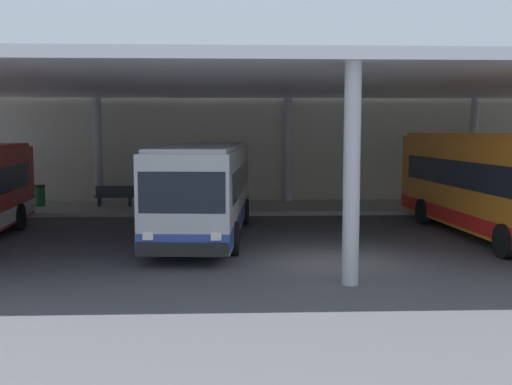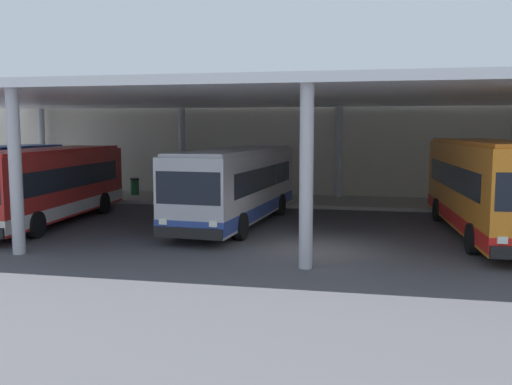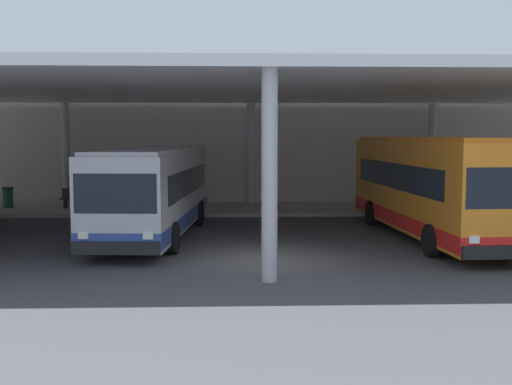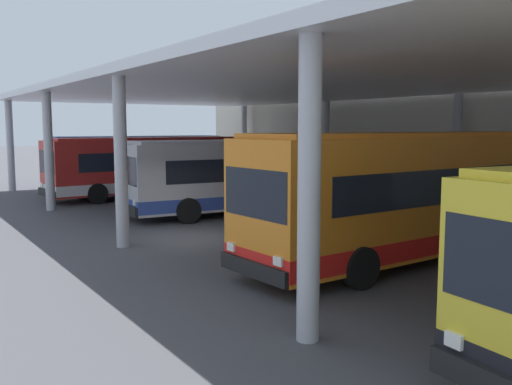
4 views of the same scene
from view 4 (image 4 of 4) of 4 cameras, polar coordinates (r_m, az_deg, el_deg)
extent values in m
plane|color=#47474C|center=(19.13, -6.19, -4.61)|extent=(200.00, 200.00, 0.00)
cube|color=#A39E93|center=(26.50, 17.08, -1.52)|extent=(42.00, 4.50, 0.18)
cube|color=beige|center=(28.83, 21.48, 5.73)|extent=(48.00, 1.60, 6.97)
cube|color=silver|center=(21.87, 6.82, 11.01)|extent=(40.00, 17.00, 0.30)
cylinder|color=#B2B2B7|center=(35.76, -23.58, 4.34)|extent=(0.40, 0.40, 5.25)
cylinder|color=#B2B2B7|center=(41.54, -1.20, 5.14)|extent=(0.40, 0.40, 5.25)
cylinder|color=#B2B2B7|center=(26.69, -20.23, 3.89)|extent=(0.40, 0.40, 5.25)
cylinder|color=#B2B2B7|center=(34.05, 7.09, 4.76)|extent=(0.40, 0.40, 5.25)
cylinder|color=#B2B2B7|center=(17.81, -13.50, 2.94)|extent=(0.40, 0.40, 5.25)
cylinder|color=#B2B2B7|center=(27.64, 19.59, 3.99)|extent=(0.40, 0.40, 5.25)
cylinder|color=#B2B2B7|center=(9.64, 5.39, 0.09)|extent=(0.40, 0.40, 5.25)
cube|color=#284CA8|center=(35.02, -11.79, 3.20)|extent=(2.74, 10.45, 2.70)
cube|color=silver|center=(35.09, -11.75, 1.57)|extent=(2.76, 10.48, 0.50)
cube|color=black|center=(35.05, -11.57, 3.70)|extent=(2.74, 8.58, 0.90)
cube|color=black|center=(33.59, -20.10, 3.40)|extent=(2.30, 0.17, 1.10)
cube|color=black|center=(33.68, -20.15, 0.84)|extent=(2.45, 0.22, 0.36)
cube|color=#2A50B0|center=(34.96, -11.85, 5.51)|extent=(2.53, 10.03, 0.12)
cube|color=yellow|center=(33.56, -20.10, 4.79)|extent=(1.75, 0.16, 0.28)
cube|color=white|center=(34.53, -20.46, 1.54)|extent=(0.28, 0.09, 0.20)
cube|color=white|center=(32.77, -19.83, 1.32)|extent=(0.28, 0.09, 0.20)
cylinder|color=black|center=(35.32, -17.35, 1.12)|extent=(0.30, 1.01, 1.00)
cylinder|color=black|center=(32.97, -16.28, 0.78)|extent=(0.30, 1.01, 1.00)
cylinder|color=black|center=(37.30, -8.27, 1.63)|extent=(0.30, 1.01, 1.00)
cylinder|color=black|center=(35.07, -6.66, 1.34)|extent=(0.30, 1.01, 1.00)
cube|color=red|center=(30.71, -11.01, 2.75)|extent=(3.18, 10.54, 2.70)
cube|color=white|center=(30.79, -10.97, 0.90)|extent=(3.20, 10.56, 0.50)
cube|color=black|center=(30.75, -10.78, 3.33)|extent=(3.09, 8.68, 0.90)
cube|color=black|center=(28.82, -20.29, 2.91)|extent=(2.30, 0.27, 1.10)
cube|color=black|center=(28.92, -20.34, -0.06)|extent=(2.46, 0.32, 0.36)
cube|color=red|center=(30.65, -11.07, 5.39)|extent=(2.95, 10.11, 0.12)
cube|color=yellow|center=(28.79, -20.30, 4.55)|extent=(1.75, 0.23, 0.28)
cube|color=white|center=(29.74, -20.84, 0.77)|extent=(0.28, 0.10, 0.20)
cube|color=white|center=(28.02, -19.82, 0.48)|extent=(0.28, 0.10, 0.20)
cylinder|color=black|center=(30.70, -17.39, 0.32)|extent=(0.35, 1.02, 1.00)
cylinder|color=black|center=(28.41, -15.73, -0.11)|extent=(0.35, 1.02, 1.00)
cylinder|color=black|center=(33.21, -7.46, 1.03)|extent=(0.35, 1.02, 1.00)
cylinder|color=black|center=(31.11, -5.23, 0.68)|extent=(0.35, 1.02, 1.00)
cube|color=#B7B7BC|center=(24.27, -0.91, 1.87)|extent=(3.30, 10.56, 2.70)
cube|color=#2D4799|center=(24.37, -0.91, -0.47)|extent=(3.32, 10.58, 0.50)
cube|color=black|center=(24.31, -0.60, 2.59)|extent=(3.19, 8.70, 0.90)
cube|color=black|center=(22.32, -12.70, 2.19)|extent=(2.30, 0.30, 1.10)
cube|color=black|center=(22.45, -12.82, -1.64)|extent=(2.46, 0.35, 0.36)
cube|color=silver|center=(24.19, -0.92, 5.20)|extent=(3.07, 10.13, 0.12)
cube|color=yellow|center=(22.28, -12.68, 4.30)|extent=(1.75, 0.26, 0.28)
cube|color=white|center=(23.27, -13.43, -0.50)|extent=(0.29, 0.10, 0.20)
cube|color=white|center=(21.55, -12.16, -1.02)|extent=(0.29, 0.10, 0.20)
cylinder|color=black|center=(24.22, -9.03, -1.07)|extent=(0.36, 1.02, 1.00)
cylinder|color=black|center=(21.95, -6.87, -1.83)|extent=(0.36, 1.02, 1.00)
cylinder|color=black|center=(26.87, 3.28, -0.25)|extent=(0.36, 1.02, 1.00)
cylinder|color=black|center=(24.84, 6.27, -0.84)|extent=(0.36, 1.02, 1.00)
cube|color=orange|center=(16.42, 15.91, 0.02)|extent=(3.05, 11.31, 3.10)
cube|color=red|center=(16.59, 15.78, -4.09)|extent=(3.07, 11.33, 0.50)
cube|color=black|center=(16.50, 16.27, 1.09)|extent=(2.99, 9.30, 0.90)
cube|color=black|center=(12.51, 0.04, -0.10)|extent=(2.30, 0.23, 1.10)
cube|color=black|center=(12.77, -0.29, -7.73)|extent=(2.45, 0.28, 0.36)
cube|color=orange|center=(16.32, 16.09, 5.65)|extent=(2.83, 10.85, 0.12)
cube|color=yellow|center=(12.45, 0.15, 4.57)|extent=(1.75, 0.21, 0.28)
cube|color=white|center=(13.42, -2.51, -5.49)|extent=(0.28, 0.09, 0.20)
cube|color=white|center=(11.99, 2.28, -6.96)|extent=(0.28, 0.09, 0.20)
cylinder|color=black|center=(15.02, 3.73, -5.75)|extent=(0.33, 1.01, 1.00)
cylinder|color=black|center=(13.28, 10.55, -7.51)|extent=(0.33, 1.01, 1.00)
cylinder|color=black|center=(19.78, 18.52, -3.07)|extent=(0.33, 1.01, 1.00)
cube|color=white|center=(8.19, 19.39, -13.90)|extent=(0.29, 0.10, 0.20)
cube|color=#383D47|center=(32.24, 5.90, 1.11)|extent=(1.80, 0.44, 0.08)
cube|color=#383D47|center=(32.34, 6.18, 1.57)|extent=(1.80, 0.06, 0.44)
cube|color=#2D2D33|center=(32.80, 5.12, 0.82)|extent=(0.10, 0.36, 0.45)
cube|color=#2D2D33|center=(31.72, 6.69, 0.61)|extent=(0.10, 0.36, 0.45)
cylinder|color=#236638|center=(35.06, 2.55, 1.59)|extent=(0.48, 0.48, 0.90)
cylinder|color=black|center=(35.02, 2.56, 2.39)|extent=(0.52, 0.52, 0.08)
camera|label=1|loc=(21.37, -56.78, 3.53)|focal=43.70mm
camera|label=2|loc=(17.85, -66.34, 3.54)|focal=39.04mm
camera|label=3|loc=(19.84, -60.57, 3.09)|focal=43.12mm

